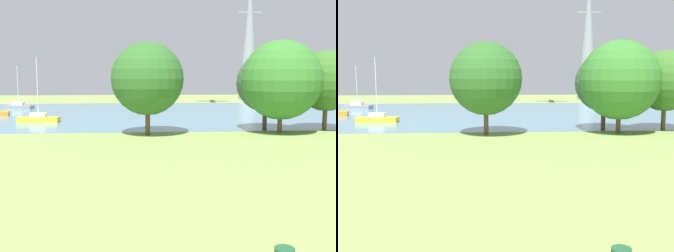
% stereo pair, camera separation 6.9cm
% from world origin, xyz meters
% --- Properties ---
extents(ground_plane, '(160.00, 160.00, 0.00)m').
position_xyz_m(ground_plane, '(0.00, 22.00, 0.00)').
color(ground_plane, '#7F994C').
extents(water_surface, '(140.00, 40.00, 0.02)m').
position_xyz_m(water_surface, '(0.00, 50.00, 0.01)').
color(water_surface, '#5A88A0').
rests_on(water_surface, ground).
extents(sailboat_yellow, '(4.91, 1.90, 7.55)m').
position_xyz_m(sailboat_yellow, '(-11.92, 39.27, 0.47)').
color(sailboat_yellow, yellow).
rests_on(sailboat_yellow, water_surface).
extents(sailboat_gray, '(5.03, 2.74, 7.04)m').
position_xyz_m(sailboat_gray, '(-19.75, 58.27, 0.46)').
color(sailboat_gray, gray).
rests_on(sailboat_gray, water_surface).
extents(tree_east_far, '(6.69, 6.69, 8.54)m').
position_xyz_m(tree_east_far, '(0.66, 28.36, 5.19)').
color(tree_east_far, brown).
rests_on(tree_east_far, ground).
extents(tree_west_far, '(5.82, 5.82, 7.66)m').
position_xyz_m(tree_west_far, '(12.51, 30.95, 4.74)').
color(tree_west_far, brown).
rests_on(tree_west_far, ground).
extents(tree_east_near, '(7.51, 7.51, 8.81)m').
position_xyz_m(tree_east_near, '(13.25, 28.64, 5.06)').
color(tree_east_near, brown).
rests_on(tree_east_near, ground).
extents(tree_mid_shore, '(6.06, 6.06, 7.99)m').
position_xyz_m(tree_mid_shore, '(18.51, 30.40, 4.96)').
color(tree_mid_shore, brown).
rests_on(tree_mid_shore, ground).
extents(electricity_pylon, '(6.40, 4.40, 27.59)m').
position_xyz_m(electricity_pylon, '(24.17, 79.85, 13.81)').
color(electricity_pylon, gray).
rests_on(electricity_pylon, ground).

